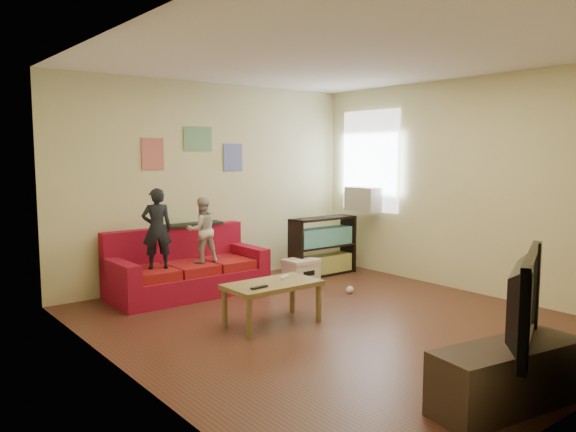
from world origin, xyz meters
TOP-DOWN VIEW (x-y plane):
  - room_shell at (0.00, 0.00)m, footprint 4.52×5.02m
  - sofa at (-0.64, 2.07)m, footprint 1.92×0.88m
  - child_a at (-1.09, 1.90)m, footprint 0.40×0.32m
  - child_b at (-0.49, 1.90)m, footprint 0.43×0.36m
  - coffee_table at (-0.55, 0.36)m, footprint 0.98×0.54m
  - remote at (-0.80, 0.24)m, footprint 0.19×0.06m
  - game_controller at (-0.35, 0.41)m, footprint 0.15×0.09m
  - bookshelf at (1.44, 1.82)m, footprint 1.05×0.31m
  - window at (2.22, 1.65)m, footprint 0.04×1.08m
  - ac_unit at (2.10, 1.65)m, footprint 0.28×0.55m
  - artwork_left at (-0.85, 2.48)m, footprint 0.30×0.01m
  - artwork_center at (-0.20, 2.48)m, footprint 0.42×0.01m
  - artwork_right at (0.35, 2.48)m, footprint 0.30×0.01m
  - file_box at (0.92, 1.67)m, footprint 0.45×0.35m
  - tv_stand at (-0.40, -2.18)m, footprint 1.24×0.58m
  - television at (-0.40, -2.18)m, footprint 1.10×0.61m
  - tissue at (0.98, 0.78)m, footprint 0.12×0.12m

SIDE VIEW (x-z plane):
  - tissue at x=0.98m, z-range 0.00..0.10m
  - file_box at x=0.92m, z-range 0.00..0.32m
  - tv_stand at x=-0.40m, z-range 0.00..0.45m
  - sofa at x=-0.64m, z-range -0.14..0.71m
  - bookshelf at x=1.44m, z-range -0.04..0.79m
  - coffee_table at x=-0.55m, z-range 0.16..0.60m
  - remote at x=-0.80m, z-range 0.44..0.46m
  - game_controller at x=-0.35m, z-range 0.44..0.47m
  - television at x=-0.40m, z-range 0.45..1.10m
  - child_b at x=-0.49m, z-range 0.40..1.22m
  - child_a at x=-1.09m, z-range 0.40..1.36m
  - ac_unit at x=2.10m, z-range 0.91..1.26m
  - room_shell at x=0.00m, z-range -0.01..2.71m
  - window at x=2.22m, z-range 0.90..2.38m
  - artwork_right at x=0.35m, z-range 1.51..1.89m
  - artwork_left at x=-0.85m, z-range 1.55..1.95m
  - artwork_center at x=-0.20m, z-range 1.79..2.11m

